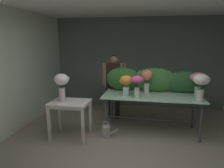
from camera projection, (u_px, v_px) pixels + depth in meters
name	position (u px, v px, depth m)	size (l,w,h in m)	color
ground_plane	(133.00, 127.00, 4.77)	(7.58, 7.58, 0.00)	gray
wall_back	(138.00, 63.00, 6.16)	(5.08, 0.12, 2.63)	slate
wall_left	(28.00, 68.00, 4.94)	(0.12, 3.57, 2.63)	silver
ceiling_slab	(135.00, 4.00, 4.22)	(5.20, 3.57, 0.12)	silver
display_table_glass	(152.00, 101.00, 4.40)	(2.08, 0.89, 0.82)	#A7D7BA
side_table_white	(70.00, 106.00, 4.14)	(0.77, 0.59, 0.76)	silver
florist	(114.00, 80.00, 5.14)	(0.60, 0.24, 1.61)	#232328
foliage_backdrop	(152.00, 80.00, 4.64)	(2.24, 0.29, 0.55)	#2D6028
vase_fuchsia_tulips	(137.00, 83.00, 4.09)	(0.25, 0.24, 0.46)	silver
vase_rosy_stock	(198.00, 81.00, 4.20)	(0.33, 0.30, 0.50)	silver
vase_coral_ranunculus	(147.00, 78.00, 4.48)	(0.24, 0.24, 0.52)	silver
vase_ivory_snapdragons	(201.00, 83.00, 3.88)	(0.30, 0.30, 0.53)	silver
vase_sunset_freesia	(126.00, 83.00, 4.31)	(0.28, 0.26, 0.43)	silver
vase_white_roses_tall	(62.00, 83.00, 4.07)	(0.30, 0.29, 0.56)	silver
watering_can	(106.00, 131.00, 4.24)	(0.35, 0.18, 0.34)	#B7B2A8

